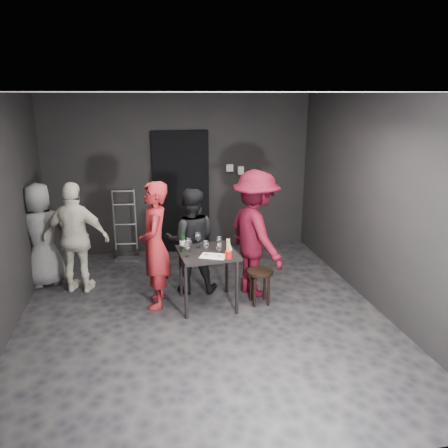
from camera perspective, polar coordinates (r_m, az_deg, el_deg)
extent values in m
cube|color=black|center=(5.65, -2.81, -11.76)|extent=(4.50, 5.00, 0.02)
cube|color=silver|center=(4.97, -3.27, 16.78)|extent=(4.50, 5.00, 0.02)
cube|color=black|center=(7.57, -5.70, 6.42)|extent=(4.50, 0.04, 2.70)
cube|color=black|center=(2.85, 4.22, -11.41)|extent=(4.50, 0.04, 2.70)
cube|color=black|center=(5.88, 19.25, 2.58)|extent=(0.04, 5.00, 2.70)
cube|color=black|center=(7.57, -5.59, 4.11)|extent=(0.95, 0.10, 2.10)
cube|color=#B7B7B2|center=(7.63, 0.73, 7.34)|extent=(0.12, 0.06, 0.12)
cube|color=#B7B7B2|center=(7.68, 2.20, 7.02)|extent=(0.10, 0.06, 0.14)
cylinder|color=#B2B2B7|center=(7.49, -14.14, -0.13)|extent=(0.03, 0.03, 1.18)
cylinder|color=#B2B2B7|center=(7.47, -11.45, 0.02)|extent=(0.03, 0.03, 1.18)
cube|color=#B2B2B7|center=(7.55, -12.54, -4.48)|extent=(0.39, 0.22, 0.03)
cylinder|color=black|center=(7.67, -13.86, -3.70)|extent=(0.04, 0.16, 0.16)
cylinder|color=black|center=(7.66, -11.23, -3.56)|extent=(0.04, 0.16, 0.16)
cube|color=black|center=(5.60, -2.18, -3.79)|extent=(0.72, 0.72, 0.04)
cylinder|color=black|center=(5.42, -4.99, -8.88)|extent=(0.04, 0.04, 0.71)
cylinder|color=black|center=(5.51, 1.71, -8.36)|extent=(0.04, 0.04, 0.71)
cylinder|color=black|center=(6.00, -5.65, -6.28)|extent=(0.04, 0.04, 0.71)
cylinder|color=black|center=(6.09, 0.38, -5.86)|extent=(0.04, 0.04, 0.71)
cylinder|color=#33241C|center=(5.76, 4.74, -6.24)|extent=(0.35, 0.35, 0.04)
cylinder|color=#33241C|center=(5.97, 5.32, -7.99)|extent=(0.04, 0.04, 0.41)
cylinder|color=#33241C|center=(5.92, 3.55, -8.15)|extent=(0.04, 0.04, 0.41)
cylinder|color=#33241C|center=(5.76, 4.02, -8.92)|extent=(0.04, 0.04, 0.41)
cylinder|color=#33241C|center=(5.80, 5.84, -8.75)|extent=(0.04, 0.04, 0.41)
imported|color=maroon|center=(5.62, -9.07, -1.98)|extent=(0.48, 0.69, 1.82)
imported|color=black|center=(6.04, -4.34, -2.30)|extent=(0.76, 0.48, 1.46)
imported|color=#490816|center=(5.86, 4.17, -0.06)|extent=(0.94, 1.42, 2.01)
imported|color=silver|center=(6.33, -18.75, -1.48)|extent=(1.04, 0.70, 1.63)
imported|color=slate|center=(6.73, -22.72, -1.31)|extent=(0.83, 0.60, 1.52)
cube|color=white|center=(5.43, -1.41, -4.21)|extent=(0.37, 0.32, 0.00)
cylinder|color=black|center=(5.58, -5.44, -2.52)|extent=(0.07, 0.07, 0.22)
cylinder|color=black|center=(5.54, -5.49, -1.02)|extent=(0.03, 0.03, 0.09)
cylinder|color=white|center=(5.58, -5.44, -2.43)|extent=(0.07, 0.07, 0.07)
cylinder|color=#AC100C|center=(5.35, 0.58, -4.02)|extent=(0.09, 0.09, 0.10)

